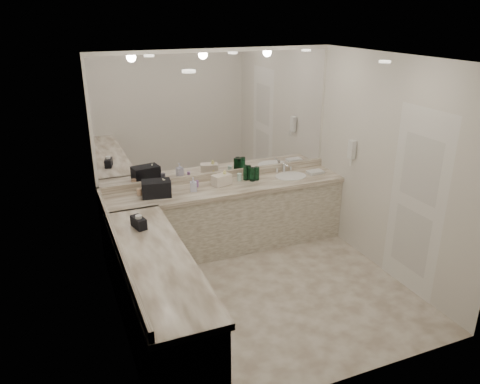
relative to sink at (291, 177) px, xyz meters
name	(u,v)px	position (x,y,z in m)	size (l,w,h in m)	color
floor	(264,292)	(-0.95, -1.20, -0.90)	(3.20, 3.20, 0.00)	beige
ceiling	(270,59)	(-0.95, -1.20, 1.71)	(3.20, 3.20, 0.00)	white
wall_back	(218,150)	(-0.95, 0.30, 0.41)	(3.20, 0.02, 2.60)	silver
wall_left	(111,210)	(-2.55, -1.20, 0.41)	(0.02, 3.00, 2.60)	silver
wall_right	(390,168)	(0.65, -1.20, 0.41)	(0.02, 3.00, 2.60)	silver
vanity_back_base	(227,219)	(-0.95, 0.00, -0.48)	(3.20, 0.60, 0.84)	beige
vanity_back_top	(227,188)	(-0.95, -0.01, -0.03)	(3.20, 0.64, 0.06)	beige
vanity_left_base	(157,300)	(-2.25, -1.50, -0.48)	(0.60, 2.40, 0.84)	beige
vanity_left_top	(155,259)	(-2.24, -1.50, -0.03)	(0.64, 2.42, 0.06)	beige
backsplash_back	(219,175)	(-0.95, 0.28, 0.05)	(3.20, 0.04, 0.10)	beige
backsplash_left	(117,243)	(-2.53, -1.20, 0.05)	(0.04, 3.00, 0.10)	beige
mirror_back	(218,115)	(-0.95, 0.29, 0.88)	(3.12, 0.01, 1.55)	white
mirror_left	(107,161)	(-2.54, -1.20, 0.88)	(0.01, 2.92, 1.55)	white
sink	(291,177)	(0.00, 0.00, 0.00)	(0.44, 0.44, 0.03)	white
faucet	(284,167)	(0.00, 0.21, 0.07)	(0.24, 0.16, 0.14)	silver
wall_phone	(352,149)	(0.61, -0.50, 0.46)	(0.06, 0.10, 0.24)	white
door	(416,203)	(0.64, -1.70, 0.16)	(0.02, 0.82, 2.10)	white
black_toiletry_bag	(156,189)	(-1.87, -0.02, 0.10)	(0.35, 0.22, 0.20)	black
black_bag_spill	(139,223)	(-2.25, -0.83, 0.06)	(0.10, 0.21, 0.12)	black
cream_cosmetic_case	(222,180)	(-1.00, 0.04, 0.07)	(0.24, 0.15, 0.14)	silver
hand_towel	(315,172)	(0.38, -0.02, 0.02)	(0.22, 0.15, 0.04)	white
lotion_left	(139,222)	(-2.25, -0.85, 0.08)	(0.07, 0.07, 0.16)	white
soap_bottle_a	(164,187)	(-1.78, -0.02, 0.11)	(0.08, 0.08, 0.22)	white
soap_bottle_b	(193,184)	(-1.40, -0.03, 0.10)	(0.08, 0.08, 0.18)	white
soap_bottle_c	(225,177)	(-0.95, 0.06, 0.10)	(0.15, 0.15, 0.19)	#FFF592
green_bottle_0	(249,173)	(-0.58, 0.11, 0.10)	(0.06, 0.06, 0.19)	#144B2B
green_bottle_1	(252,174)	(-0.56, 0.03, 0.10)	(0.07, 0.07, 0.19)	#144B2B
green_bottle_2	(257,174)	(-0.49, 0.05, 0.10)	(0.07, 0.07, 0.18)	#144B2B
green_bottle_3	(246,173)	(-0.62, 0.12, 0.11)	(0.07, 0.07, 0.20)	#144B2B
amenity_bottle_0	(239,177)	(-0.72, 0.11, 0.06)	(0.06, 0.06, 0.10)	silver
amenity_bottle_1	(169,185)	(-1.68, 0.14, 0.07)	(0.06, 0.06, 0.13)	#3F3F4C
amenity_bottle_2	(140,192)	(-2.06, 0.10, 0.05)	(0.07, 0.07, 0.08)	#E0B28C
amenity_bottle_3	(152,194)	(-1.94, -0.02, 0.04)	(0.06, 0.06, 0.07)	#F2D84C
amenity_bottle_4	(197,184)	(-1.32, 0.10, 0.05)	(0.04, 0.04, 0.09)	#9966B2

